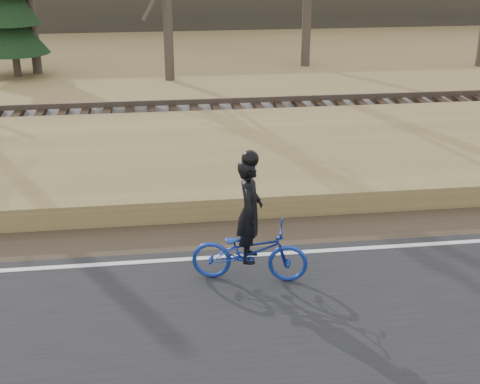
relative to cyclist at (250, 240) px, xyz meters
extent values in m
plane|color=#97874C|center=(1.61, 0.59, -0.72)|extent=(120.00, 120.00, 0.00)
cube|color=black|center=(1.61, -1.91, -0.69)|extent=(120.00, 6.00, 0.06)
cube|color=silver|center=(1.61, 0.79, -0.66)|extent=(120.00, 0.12, 0.01)
cube|color=#473A2B|center=(1.61, 1.79, -0.70)|extent=(120.00, 1.60, 0.04)
cube|color=#97874C|center=(1.61, 4.79, -0.50)|extent=(120.00, 5.00, 0.44)
cube|color=slate|center=(1.61, 8.59, -0.50)|extent=(120.00, 3.00, 0.45)
cube|color=black|center=(1.61, 8.59, -0.20)|extent=(120.00, 2.40, 0.14)
cube|color=brown|center=(1.61, 7.87, -0.06)|extent=(120.00, 0.07, 0.15)
cube|color=brown|center=(1.61, 9.31, -0.06)|extent=(120.00, 0.07, 0.15)
imported|color=#163198|center=(0.00, 0.00, -0.19)|extent=(1.90, 1.02, 0.95)
imported|color=black|center=(0.00, 0.00, 0.49)|extent=(0.51, 0.66, 1.61)
sphere|color=black|center=(0.00, 0.00, 1.32)|extent=(0.26, 0.26, 0.26)
cylinder|color=#453E32|center=(-6.36, 17.04, -0.14)|extent=(0.28, 0.28, 1.16)
cone|color=black|center=(-6.36, 17.04, 0.99)|extent=(2.60, 2.60, 1.69)
cone|color=black|center=(-6.36, 17.04, 2.06)|extent=(2.15, 2.15, 1.69)
camera|label=1|loc=(-1.40, -9.17, 4.42)|focal=50.00mm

